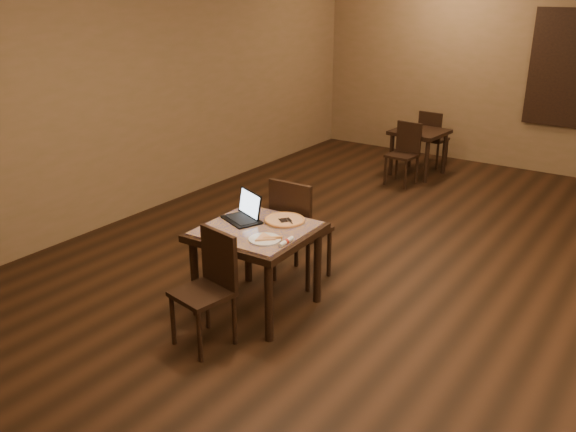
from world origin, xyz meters
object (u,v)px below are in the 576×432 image
Objects in this scene: chair_main_near at (210,282)px; other_table_b_chair_near at (405,150)px; other_table_b at (419,138)px; other_table_b_chair_far at (432,136)px; chair_main_far at (297,225)px; tiled_table at (257,239)px; laptop at (245,212)px; pizza_pan at (285,221)px.

other_table_b_chair_near is at bearing 106.15° from chair_main_near.
other_table_b is 0.51m from other_table_b_chair_far.
chair_main_near is 0.89× the size of chair_main_far.
tiled_table is 1.10× the size of other_table_b_chair_far.
chair_main_far is (0.00, 0.61, -0.08)m from tiled_table.
other_table_b is (-0.47, 3.93, -0.02)m from chair_main_far.
other_table_b_chair_near is (-0.47, 4.04, -0.17)m from tiled_table.
tiled_table is 0.28m from laptop.
other_table_b_chair_near is at bearing 95.07° from other_table_b_chair_far.
other_table_b_chair_far reaches higher than tiled_table.
chair_main_near is 1.23m from chair_main_far.
laptop is at bearing -82.08° from other_table_b.
other_table_b is 0.89× the size of other_table_b_chair_near.
pizza_pan is 3.85m from other_table_b_chair_near.
tiled_table is 4.57m from other_table_b.
chair_main_near reaches higher than pizza_pan.
chair_main_far is at bearing -78.74° from other_table_b.
chair_main_far is 0.60m from laptop.
laptop is at bearing -81.72° from other_table_b_chair_near.
chair_main_far is 1.34× the size of other_table_b.
pizza_pan is at bearing -76.82° from other_table_b_chair_near.
other_table_b_chair_far is (-0.28, 4.94, -0.34)m from laptop.
pizza_pan is at bearing 61.50° from tiled_table.
other_table_b is at bearing 97.84° from pizza_pan.
tiled_table is 1.10× the size of other_table_b_chair_near.
other_table_b is (-0.47, 4.54, -0.10)m from tiled_table.
laptop is 0.53× the size of other_table_b.
other_table_b is at bearing 95.07° from other_table_b_chair_far.
chair_main_far is at bearing 100.56° from other_table_b_chair_far.
chair_main_far is 3.46m from other_table_b_chair_near.
chair_main_far reaches higher than chair_main_near.
other_table_b_chair_far is (-0.48, 4.43, -0.09)m from chair_main_far.
laptop is at bearing 150.48° from tiled_table.
tiled_table is at bearing 99.82° from other_table_b_chair_far.
other_table_b is (-0.59, 4.30, -0.21)m from pizza_pan.
chair_main_near reaches higher than tiled_table.
other_table_b is at bearing -83.27° from chair_main_far.
other_table_b is at bearing 94.00° from tiled_table.
tiled_table is 5.07m from other_table_b_chair_far.
other_table_b_chair_far reaches higher than other_table_b.
chair_main_near is 0.90m from pizza_pan.
chair_main_far is 0.43m from pizza_pan.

